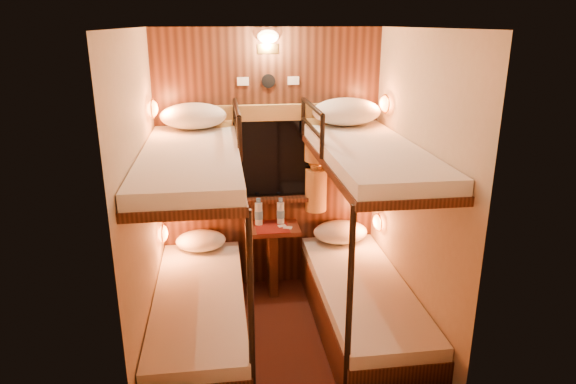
{
  "coord_description": "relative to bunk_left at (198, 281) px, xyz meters",
  "views": [
    {
      "loc": [
        -0.44,
        -3.5,
        2.44
      ],
      "look_at": [
        0.06,
        0.15,
        1.21
      ],
      "focal_mm": 32.0,
      "sensor_mm": 36.0,
      "label": 1
    }
  ],
  "objects": [
    {
      "name": "floor",
      "position": [
        0.65,
        -0.07,
        -0.56
      ],
      "size": [
        2.1,
        2.1,
        0.0
      ],
      "primitive_type": "plane",
      "color": "#35170E",
      "rests_on": "ground"
    },
    {
      "name": "ceiling",
      "position": [
        0.65,
        -0.07,
        1.84
      ],
      "size": [
        2.1,
        2.1,
        0.0
      ],
      "primitive_type": "plane",
      "rotation": [
        3.14,
        0.0,
        0.0
      ],
      "color": "silver",
      "rests_on": "wall_back"
    },
    {
      "name": "wall_back",
      "position": [
        0.65,
        0.98,
        0.64
      ],
      "size": [
        2.4,
        0.0,
        2.4
      ],
      "primitive_type": "plane",
      "rotation": [
        1.57,
        0.0,
        0.0
      ],
      "color": "#C6B293",
      "rests_on": "floor"
    },
    {
      "name": "wall_front",
      "position": [
        0.65,
        -1.12,
        0.64
      ],
      "size": [
        2.4,
        0.0,
        2.4
      ],
      "primitive_type": "plane",
      "rotation": [
        -1.57,
        0.0,
        0.0
      ],
      "color": "#C6B293",
      "rests_on": "floor"
    },
    {
      "name": "wall_left",
      "position": [
        -0.35,
        -0.07,
        0.64
      ],
      "size": [
        0.0,
        2.4,
        2.4
      ],
      "primitive_type": "plane",
      "rotation": [
        1.57,
        0.0,
        1.57
      ],
      "color": "#C6B293",
      "rests_on": "floor"
    },
    {
      "name": "wall_right",
      "position": [
        1.65,
        -0.07,
        0.64
      ],
      "size": [
        0.0,
        2.4,
        2.4
      ],
      "primitive_type": "plane",
      "rotation": [
        1.57,
        0.0,
        -1.57
      ],
      "color": "#C6B293",
      "rests_on": "floor"
    },
    {
      "name": "back_panel",
      "position": [
        0.65,
        0.97,
        0.64
      ],
      "size": [
        2.0,
        0.03,
        2.4
      ],
      "primitive_type": "cube",
      "color": "black",
      "rests_on": "floor"
    },
    {
      "name": "bunk_left",
      "position": [
        0.0,
        0.0,
        0.0
      ],
      "size": [
        0.72,
        1.9,
        1.82
      ],
      "color": "black",
      "rests_on": "floor"
    },
    {
      "name": "bunk_right",
      "position": [
        1.3,
        0.0,
        0.0
      ],
      "size": [
        0.72,
        1.9,
        1.82
      ],
      "color": "black",
      "rests_on": "floor"
    },
    {
      "name": "window",
      "position": [
        0.65,
        0.94,
        0.62
      ],
      "size": [
        1.0,
        0.12,
        0.79
      ],
      "color": "black",
      "rests_on": "back_panel"
    },
    {
      "name": "curtains",
      "position": [
        0.65,
        0.9,
        0.71
      ],
      "size": [
        1.1,
        0.22,
        1.0
      ],
      "color": "olive",
      "rests_on": "back_panel"
    },
    {
      "name": "back_fixtures",
      "position": [
        0.65,
        0.93,
        1.69
      ],
      "size": [
        0.54,
        0.09,
        0.48
      ],
      "color": "black",
      "rests_on": "back_panel"
    },
    {
      "name": "reading_lamps",
      "position": [
        0.65,
        0.63,
        0.68
      ],
      "size": [
        2.0,
        0.2,
        1.25
      ],
      "color": "orange",
      "rests_on": "wall_left"
    },
    {
      "name": "table",
      "position": [
        0.65,
        0.78,
        -0.14
      ],
      "size": [
        0.5,
        0.34,
        0.66
      ],
      "color": "#562713",
      "rests_on": "floor"
    },
    {
      "name": "bottle_left",
      "position": [
        0.53,
        0.85,
        0.2
      ],
      "size": [
        0.08,
        0.08,
        0.26
      ],
      "rotation": [
        0.0,
        0.0,
        0.11
      ],
      "color": "#99BFE5",
      "rests_on": "table"
    },
    {
      "name": "bottle_right",
      "position": [
        0.74,
        0.85,
        0.2
      ],
      "size": [
        0.07,
        0.07,
        0.25
      ],
      "rotation": [
        0.0,
        0.0,
        0.36
      ],
      "color": "#99BFE5",
      "rests_on": "table"
    },
    {
      "name": "sachet_a",
      "position": [
        0.79,
        0.73,
        0.09
      ],
      "size": [
        0.09,
        0.08,
        0.01
      ],
      "primitive_type": "cube",
      "rotation": [
        0.0,
        0.0,
        -0.31
      ],
      "color": "silver",
      "rests_on": "table"
    },
    {
      "name": "sachet_b",
      "position": [
        0.74,
        0.78,
        0.09
      ],
      "size": [
        0.09,
        0.07,
        0.01
      ],
      "primitive_type": "cube",
      "rotation": [
        0.0,
        0.0,
        0.21
      ],
      "color": "silver",
      "rests_on": "table"
    },
    {
      "name": "pillow_lower_left",
      "position": [
        -0.0,
        0.79,
        -0.01
      ],
      "size": [
        0.45,
        0.32,
        0.18
      ],
      "primitive_type": "ellipsoid",
      "color": "white",
      "rests_on": "bunk_left"
    },
    {
      "name": "pillow_lower_right",
      "position": [
        1.3,
        0.79,
        -0.0
      ],
      "size": [
        0.51,
        0.37,
        0.2
      ],
      "primitive_type": "ellipsoid",
      "color": "white",
      "rests_on": "bunk_right"
    },
    {
      "name": "pillow_upper_left",
      "position": [
        -0.0,
        0.74,
        1.14
      ],
      "size": [
        0.55,
        0.39,
        0.22
      ],
      "primitive_type": "ellipsoid",
      "color": "white",
      "rests_on": "bunk_left"
    },
    {
      "name": "pillow_upper_right",
      "position": [
        1.3,
        0.73,
        1.15
      ],
      "size": [
        0.6,
        0.43,
        0.23
      ],
      "primitive_type": "ellipsoid",
      "color": "white",
      "rests_on": "bunk_right"
    }
  ]
}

